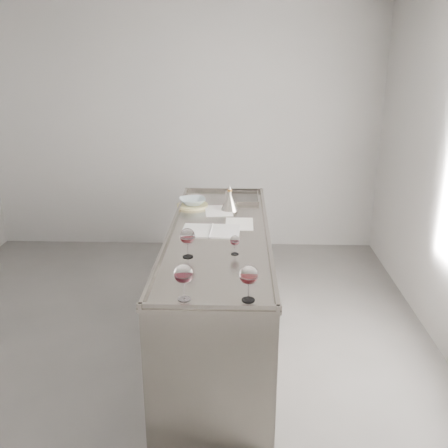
{
  "coord_description": "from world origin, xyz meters",
  "views": [
    {
      "loc": [
        0.66,
        -3.23,
        2.22
      ],
      "look_at": [
        0.54,
        0.27,
        1.02
      ],
      "focal_mm": 40.0,
      "sensor_mm": 36.0,
      "label": 1
    }
  ],
  "objects_px": {
    "wine_glass_right": "(249,276)",
    "ceramic_bowl": "(193,201)",
    "wine_glass_left": "(184,275)",
    "counter": "(219,289)",
    "wine_glass_middle": "(187,237)",
    "wine_funnel": "(230,202)",
    "wine_glass_small": "(235,241)",
    "notebook": "(211,231)"
  },
  "relations": [
    {
      "from": "wine_glass_right",
      "to": "notebook",
      "type": "relative_size",
      "value": 0.46
    },
    {
      "from": "wine_glass_left",
      "to": "wine_funnel",
      "type": "relative_size",
      "value": 0.91
    },
    {
      "from": "wine_funnel",
      "to": "wine_glass_small",
      "type": "bearing_deg",
      "value": -86.78
    },
    {
      "from": "wine_glass_right",
      "to": "counter",
      "type": "bearing_deg",
      "value": 100.97
    },
    {
      "from": "wine_glass_left",
      "to": "wine_glass_middle",
      "type": "bearing_deg",
      "value": 93.88
    },
    {
      "from": "wine_glass_middle",
      "to": "wine_funnel",
      "type": "height_order",
      "value": "wine_funnel"
    },
    {
      "from": "wine_glass_right",
      "to": "wine_funnel",
      "type": "xyz_separation_m",
      "value": [
        -0.14,
        1.66,
        -0.08
      ]
    },
    {
      "from": "notebook",
      "to": "wine_funnel",
      "type": "height_order",
      "value": "wine_funnel"
    },
    {
      "from": "ceramic_bowl",
      "to": "wine_funnel",
      "type": "relative_size",
      "value": 0.99
    },
    {
      "from": "counter",
      "to": "wine_funnel",
      "type": "bearing_deg",
      "value": 82.94
    },
    {
      "from": "counter",
      "to": "wine_glass_middle",
      "type": "relative_size",
      "value": 12.09
    },
    {
      "from": "counter",
      "to": "wine_glass_middle",
      "type": "bearing_deg",
      "value": -111.02
    },
    {
      "from": "wine_glass_middle",
      "to": "wine_glass_right",
      "type": "relative_size",
      "value": 0.97
    },
    {
      "from": "wine_glass_right",
      "to": "ceramic_bowl",
      "type": "distance_m",
      "value": 1.81
    },
    {
      "from": "notebook",
      "to": "wine_glass_left",
      "type": "bearing_deg",
      "value": -92.14
    },
    {
      "from": "counter",
      "to": "wine_funnel",
      "type": "xyz_separation_m",
      "value": [
        0.07,
        0.58,
        0.54
      ]
    },
    {
      "from": "wine_glass_small",
      "to": "wine_glass_middle",
      "type": "bearing_deg",
      "value": -169.69
    },
    {
      "from": "counter",
      "to": "wine_glass_left",
      "type": "xyz_separation_m",
      "value": [
        -0.14,
        -1.08,
        0.62
      ]
    },
    {
      "from": "counter",
      "to": "wine_glass_middle",
      "type": "xyz_separation_m",
      "value": [
        -0.18,
        -0.48,
        0.61
      ]
    },
    {
      "from": "wine_glass_small",
      "to": "ceramic_bowl",
      "type": "height_order",
      "value": "wine_glass_small"
    },
    {
      "from": "wine_glass_left",
      "to": "counter",
      "type": "bearing_deg",
      "value": 82.46
    },
    {
      "from": "wine_glass_middle",
      "to": "wine_glass_right",
      "type": "height_order",
      "value": "wine_glass_right"
    },
    {
      "from": "counter",
      "to": "wine_glass_small",
      "type": "relative_size",
      "value": 18.13
    },
    {
      "from": "notebook",
      "to": "wine_glass_middle",
      "type": "bearing_deg",
      "value": -101.83
    },
    {
      "from": "counter",
      "to": "notebook",
      "type": "height_order",
      "value": "counter"
    },
    {
      "from": "wine_glass_left",
      "to": "ceramic_bowl",
      "type": "height_order",
      "value": "wine_glass_left"
    },
    {
      "from": "wine_glass_right",
      "to": "ceramic_bowl",
      "type": "height_order",
      "value": "wine_glass_right"
    },
    {
      "from": "counter",
      "to": "wine_funnel",
      "type": "height_order",
      "value": "wine_funnel"
    },
    {
      "from": "wine_glass_right",
      "to": "wine_glass_middle",
      "type": "bearing_deg",
      "value": 123.15
    },
    {
      "from": "counter",
      "to": "wine_glass_small",
      "type": "height_order",
      "value": "wine_glass_small"
    },
    {
      "from": "wine_glass_small",
      "to": "wine_glass_left",
      "type": "bearing_deg",
      "value": -112.31
    },
    {
      "from": "wine_glass_small",
      "to": "notebook",
      "type": "xyz_separation_m",
      "value": [
        -0.19,
        0.44,
        -0.09
      ]
    },
    {
      "from": "notebook",
      "to": "wine_funnel",
      "type": "distance_m",
      "value": 0.58
    },
    {
      "from": "wine_glass_left",
      "to": "ceramic_bowl",
      "type": "bearing_deg",
      "value": 93.8
    },
    {
      "from": "wine_glass_small",
      "to": "wine_glass_right",
      "type": "bearing_deg",
      "value": -82.89
    },
    {
      "from": "wine_glass_middle",
      "to": "wine_glass_small",
      "type": "bearing_deg",
      "value": 10.31
    },
    {
      "from": "ceramic_bowl",
      "to": "wine_funnel",
      "type": "xyz_separation_m",
      "value": [
        0.33,
        -0.09,
        0.02
      ]
    },
    {
      "from": "ceramic_bowl",
      "to": "wine_glass_right",
      "type": "bearing_deg",
      "value": -75.0
    },
    {
      "from": "wine_glass_right",
      "to": "wine_glass_left",
      "type": "bearing_deg",
      "value": 180.0
    },
    {
      "from": "wine_glass_left",
      "to": "ceramic_bowl",
      "type": "xyz_separation_m",
      "value": [
        -0.12,
        1.75,
        -0.1
      ]
    },
    {
      "from": "counter",
      "to": "wine_glass_left",
      "type": "bearing_deg",
      "value": -97.54
    },
    {
      "from": "wine_glass_right",
      "to": "wine_glass_small",
      "type": "height_order",
      "value": "wine_glass_right"
    }
  ]
}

